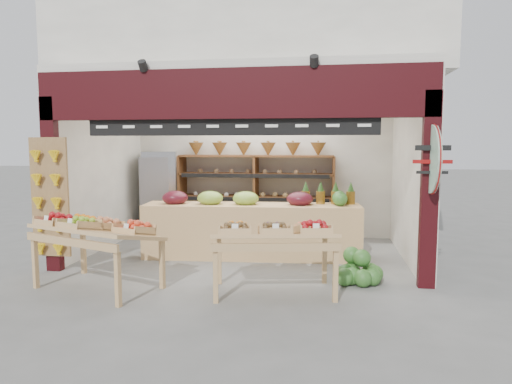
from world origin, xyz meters
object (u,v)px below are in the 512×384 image
at_px(cardboard_stack, 182,237).
at_px(mid_counter, 251,228).
at_px(watermelon_pile, 359,271).
at_px(refrigerator, 160,194).
at_px(display_table_left, 93,228).
at_px(display_table_right, 274,233).
at_px(back_shelving, 256,178).

distance_m(cardboard_stack, mid_counter, 1.44).
bearing_deg(watermelon_pile, cardboard_stack, 152.74).
relative_size(refrigerator, display_table_left, 0.97).
relative_size(display_table_left, watermelon_pile, 2.77).
distance_m(refrigerator, watermelon_pile, 4.95).
xyz_separation_m(refrigerator, cardboard_stack, (0.87, -1.24, -0.67)).
xyz_separation_m(display_table_left, display_table_right, (2.46, 0.13, -0.01)).
bearing_deg(display_table_left, display_table_right, 3.09).
distance_m(back_shelving, mid_counter, 1.87).
bearing_deg(watermelon_pile, mid_counter, 145.17).
bearing_deg(display_table_right, watermelon_pile, 27.91).
height_order(back_shelving, display_table_left, back_shelving).
distance_m(refrigerator, mid_counter, 2.79).
xyz_separation_m(mid_counter, display_table_right, (0.61, -1.82, 0.30)).
bearing_deg(back_shelving, cardboard_stack, -131.80).
distance_m(mid_counter, display_table_right, 1.94).
bearing_deg(cardboard_stack, watermelon_pile, -27.26).
bearing_deg(mid_counter, display_table_left, -133.44).
bearing_deg(back_shelving, mid_counter, -83.87).
height_order(back_shelving, cardboard_stack, back_shelving).
bearing_deg(mid_counter, refrigerator, 144.03).
relative_size(cardboard_stack, display_table_right, 0.60).
height_order(mid_counter, display_table_left, mid_counter).
bearing_deg(watermelon_pile, display_table_left, -168.45).
bearing_deg(display_table_right, refrigerator, 129.62).
height_order(cardboard_stack, display_table_right, display_table_right).
bearing_deg(display_table_right, cardboard_stack, 131.85).
height_order(mid_counter, watermelon_pile, mid_counter).
distance_m(cardboard_stack, display_table_right, 3.01).
bearing_deg(display_table_right, back_shelving, 102.69).
distance_m(back_shelving, refrigerator, 2.09).
distance_m(display_table_left, display_table_right, 2.46).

